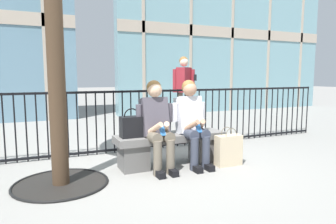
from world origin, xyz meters
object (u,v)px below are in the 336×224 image
(seated_person_with_phone, at_px, (157,122))
(stone_bench, at_px, (171,146))
(seated_person_companion, at_px, (192,120))
(bystander_at_railing, at_px, (184,88))
(handbag_on_bench, at_px, (132,126))
(shopping_bag, at_px, (228,150))

(seated_person_with_phone, bearing_deg, stone_bench, 25.78)
(seated_person_companion, xyz_separation_m, bystander_at_railing, (1.11, 2.45, 0.35))
(handbag_on_bench, bearing_deg, seated_person_companion, -7.98)
(seated_person_with_phone, distance_m, handbag_on_bench, 0.34)
(stone_bench, relative_size, seated_person_companion, 1.32)
(handbag_on_bench, relative_size, shopping_bag, 0.72)
(seated_person_companion, distance_m, bystander_at_railing, 2.71)
(seated_person_companion, relative_size, shopping_bag, 2.21)
(handbag_on_bench, xyz_separation_m, bystander_at_railing, (1.96, 2.33, 0.40))
(stone_bench, height_order, handbag_on_bench, handbag_on_bench)
(seated_person_with_phone, distance_m, seated_person_companion, 0.53)
(stone_bench, relative_size, shopping_bag, 2.92)
(shopping_bag, bearing_deg, seated_person_companion, 152.15)
(shopping_bag, bearing_deg, stone_bench, 152.89)
(bystander_at_railing, bearing_deg, seated_person_companion, -114.41)
(shopping_bag, distance_m, bystander_at_railing, 2.88)
(stone_bench, height_order, seated_person_with_phone, seated_person_with_phone)
(seated_person_with_phone, xyz_separation_m, seated_person_companion, (0.53, 0.00, 0.00))
(bystander_at_railing, bearing_deg, handbag_on_bench, -130.02)
(seated_person_companion, distance_m, handbag_on_bench, 0.86)
(stone_bench, relative_size, seated_person_with_phone, 1.32)
(shopping_bag, xyz_separation_m, bystander_at_railing, (0.65, 2.70, 0.78))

